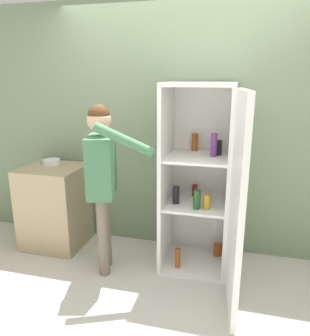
# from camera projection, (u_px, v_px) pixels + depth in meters

# --- Properties ---
(ground_plane) EXTENTS (12.00, 12.00, 0.00)m
(ground_plane) POSITION_uv_depth(u_px,v_px,m) (159.00, 297.00, 2.79)
(ground_plane) COLOR beige
(wall_back) EXTENTS (7.00, 0.06, 2.55)m
(wall_back) POSITION_uv_depth(u_px,v_px,m) (182.00, 131.00, 3.36)
(wall_back) COLOR gray
(wall_back) RESTS_ON ground_plane
(refrigerator) EXTENTS (0.74, 1.24, 1.76)m
(refrigerator) POSITION_uv_depth(u_px,v_px,m) (205.00, 183.00, 2.97)
(refrigerator) COLOR white
(refrigerator) RESTS_ON ground_plane
(person) EXTENTS (0.69, 0.52, 1.58)m
(person) POSITION_uv_depth(u_px,v_px,m) (102.00, 169.00, 2.93)
(person) COLOR #726656
(person) RESTS_ON ground_plane
(counter) EXTENTS (0.63, 0.59, 0.89)m
(counter) POSITION_uv_depth(u_px,v_px,m) (55.00, 206.00, 3.58)
(counter) COLOR tan
(counter) RESTS_ON ground_plane
(bowl) EXTENTS (0.18, 0.18, 0.05)m
(bowl) POSITION_uv_depth(u_px,v_px,m) (52.00, 162.00, 3.58)
(bowl) COLOR white
(bowl) RESTS_ON counter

